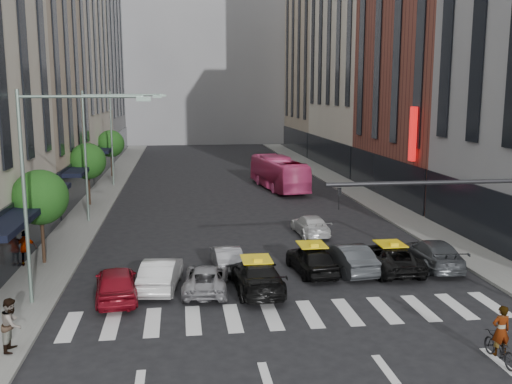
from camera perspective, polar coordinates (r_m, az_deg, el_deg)
name	(u,v)px	position (r m, az deg, el deg)	size (l,w,h in m)	color
ground	(303,329)	(22.68, 4.76, -13.53)	(160.00, 160.00, 0.00)	black
sidewalk_left	(100,197)	(51.55, -15.30, -0.44)	(3.00, 96.00, 0.15)	slate
sidewalk_right	(355,191)	(53.57, 9.87, 0.15)	(3.00, 96.00, 0.15)	slate
building_left_b	(18,54)	(49.96, -22.66, 12.59)	(8.00, 16.00, 24.00)	tan
building_left_c	(60,8)	(68.05, -19.02, 16.97)	(8.00, 20.00, 36.00)	beige
building_left_d	(88,50)	(86.40, -16.43, 13.48)	(8.00, 18.00, 30.00)	gray
building_right_b	(433,45)	(52.16, 17.28, 13.85)	(8.00, 18.00, 26.00)	brown
building_right_d	(322,59)	(88.14, 6.64, 13.07)	(8.00, 18.00, 28.00)	tan
building_far	(202,42)	(105.78, -5.39, 14.72)	(30.00, 10.00, 36.00)	gray
tree_near	(40,197)	(31.60, -20.78, -0.51)	(2.88, 2.88, 4.95)	black
tree_mid	(88,161)	(47.16, -16.48, 2.97)	(2.88, 2.88, 4.95)	black
tree_far	(111,144)	(62.94, -14.32, 4.71)	(2.88, 2.88, 4.95)	black
streetlamp_near	(47,169)	(25.09, -20.20, 2.19)	(5.38, 0.25, 9.00)	gray
streetlamp_mid	(99,139)	(40.78, -15.44, 5.18)	(5.38, 0.25, 9.00)	gray
streetlamp_far	(121,126)	(56.65, -13.32, 6.49)	(5.38, 0.25, 9.00)	gray
liberty_sign	(413,134)	(43.92, 15.42, 5.62)	(0.30, 0.70, 4.00)	red
car_red	(116,283)	(26.11, -13.79, -8.82)	(1.77, 4.41, 1.50)	maroon
car_white_front	(161,273)	(27.10, -9.49, -8.04)	(1.53, 4.40, 1.45)	#BEBEBE
car_silver	(206,278)	(26.56, -5.00, -8.59)	(1.99, 4.32, 1.20)	gray
taxi_left	(256,275)	(26.44, 0.03, -8.31)	(2.08, 5.12, 1.49)	black
taxi_center	(312,259)	(29.04, 5.58, -6.70)	(1.74, 4.32, 1.47)	black
car_grey_mid	(348,257)	(29.56, 9.16, -6.48)	(1.56, 4.47, 1.47)	#36393D
taxi_right	(390,257)	(30.16, 13.22, -6.37)	(2.31, 5.00, 1.39)	black
car_grey_curb	(432,254)	(31.29, 17.23, -5.90)	(2.04, 5.02, 1.46)	#3D4145
car_row2_left	(226,257)	(29.58, -2.97, -6.56)	(1.35, 3.86, 1.27)	gray
car_row2_right	(310,225)	(36.79, 5.46, -3.30)	(1.78, 4.37, 1.27)	silver
bus	(279,173)	(53.81, 2.28, 1.89)	(2.55, 10.91, 3.04)	#DA407C
motorcycle	(500,348)	(21.57, 23.18, -14.17)	(0.66, 1.88, 0.99)	black
rider	(503,310)	(21.07, 23.43, -10.75)	(0.64, 0.42, 1.76)	gray
pedestrian_near	(12,324)	(21.96, -23.25, -12.06)	(0.92, 0.71, 1.89)	gray
pedestrian_far	(25,248)	(31.93, -22.06, -5.23)	(1.08, 0.45, 1.85)	gray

